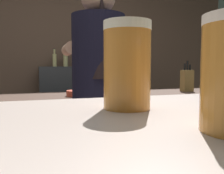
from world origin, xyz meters
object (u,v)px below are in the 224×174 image
(knife_block, at_px, (187,80))
(mixing_bowl, at_px, (77,93))
(bartender, at_px, (99,91))
(bottle_soy, at_px, (55,60))
(bottle_hot_sauce, at_px, (77,60))
(bottle_vinegar, at_px, (66,59))
(pint_glass_far, at_px, (127,65))
(chefs_knife, at_px, (119,94))

(knife_block, xyz_separation_m, mixing_bowl, (-1.05, -0.06, -0.08))
(bartender, xyz_separation_m, bottle_soy, (-0.14, 1.76, 0.25))
(bartender, height_order, bottle_hot_sauce, bartender)
(bottle_vinegar, xyz_separation_m, bottle_hot_sauce, (0.13, -0.13, -0.02))
(knife_block, xyz_separation_m, bottle_vinegar, (-0.97, 1.32, 0.23))
(knife_block, bearing_deg, pint_glass_far, -127.16)
(mixing_bowl, xyz_separation_m, pint_glass_far, (-0.18, -1.56, 0.22))
(pint_glass_far, xyz_separation_m, bottle_hot_sauce, (0.38, 2.81, 0.08))
(knife_block, xyz_separation_m, bottle_hot_sauce, (-0.84, 1.19, 0.21))
(mixing_bowl, xyz_separation_m, bottle_soy, (-0.06, 1.38, 0.30))
(bottle_vinegar, bearing_deg, pint_glass_far, -95.05)
(bartender, relative_size, pint_glass_far, 11.98)
(mixing_bowl, distance_m, bottle_vinegar, 1.42)
(knife_block, bearing_deg, bottle_hot_sauce, 125.41)
(knife_block, height_order, pint_glass_far, pint_glass_far)
(chefs_knife, bearing_deg, bottle_soy, 98.33)
(chefs_knife, distance_m, bottle_vinegar, 1.43)
(mixing_bowl, height_order, chefs_knife, mixing_bowl)
(knife_block, height_order, bottle_soy, bottle_soy)
(bartender, height_order, mixing_bowl, bartender)
(bartender, distance_m, mixing_bowl, 0.40)
(bottle_soy, distance_m, bottle_hot_sauce, 0.30)
(chefs_knife, height_order, bottle_soy, bottle_soy)
(knife_block, height_order, mixing_bowl, knife_block)
(bartender, bearing_deg, bottle_soy, 6.35)
(chefs_knife, bearing_deg, bottle_hot_sauce, 88.11)
(bottle_soy, bearing_deg, knife_block, -49.71)
(pint_glass_far, distance_m, bottle_hot_sauce, 2.83)
(bottle_vinegar, bearing_deg, bartender, -90.16)
(knife_block, height_order, chefs_knife, knife_block)
(bartender, bearing_deg, bottle_hot_sauce, -2.70)
(knife_block, bearing_deg, mixing_bowl, -176.52)
(chefs_knife, relative_size, bottle_hot_sauce, 1.08)
(bottle_hot_sauce, bearing_deg, bottle_soy, 154.94)
(bartender, relative_size, bottle_soy, 7.17)
(bottle_soy, bearing_deg, chefs_knife, -72.85)
(pint_glass_far, bearing_deg, mixing_bowl, 83.53)
(chefs_knife, height_order, bottle_vinegar, bottle_vinegar)
(mixing_bowl, relative_size, bottle_hot_sauce, 0.75)
(pint_glass_far, distance_m, bottle_vinegar, 2.95)
(mixing_bowl, height_order, bottle_hot_sauce, bottle_hot_sauce)
(mixing_bowl, bearing_deg, bottle_vinegar, 86.55)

